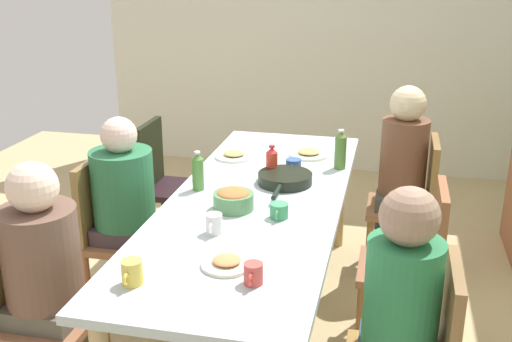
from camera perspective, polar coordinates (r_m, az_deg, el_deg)
The scene contains 25 objects.
ground_plane at distance 3.53m, azimuth 0.00°, elevation -14.14°, with size 6.65×6.65×0.00m, color tan.
wall_left at distance 5.77m, azimuth 6.46°, elevation 12.86°, with size 0.12×4.15×2.60m, color silver.
dining_table at distance 3.20m, azimuth 0.00°, elevation -3.79°, with size 2.43×0.88×0.76m.
chair_0 at distance 3.53m, azimuth -13.14°, elevation -5.18°, with size 0.40×0.40×0.90m.
person_0 at distance 3.42m, azimuth -12.02°, elevation -2.44°, with size 0.34×0.34×1.15m.
chair_1 at distance 3.21m, azimuth 14.56°, elevation -7.89°, with size 0.40×0.40×0.90m.
chair_2 at distance 4.21m, azimuth -8.43°, elevation -0.75°, with size 0.40×0.40×0.90m.
chair_3 at distance 2.91m, azimuth -20.11°, elevation -11.55°, with size 0.40×0.40×0.90m.
person_3 at distance 2.77m, azimuth -19.01°, elevation -8.28°, with size 0.33×0.33×1.17m.
chair_4 at distance 3.95m, azimuth 14.38°, elevation -2.57°, with size 0.40×0.40×0.90m.
person_4 at distance 3.87m, azimuth 13.31°, elevation 0.57°, with size 0.30×0.30×1.22m.
person_5 at distance 2.40m, azimuth 13.04°, elevation -12.15°, with size 0.30×0.30×1.19m.
plate_0 at distance 3.80m, azimuth -2.06°, elevation 1.45°, with size 0.23×0.23×0.04m.
plate_1 at distance 3.84m, azimuth 4.93°, elevation 1.61°, with size 0.24×0.24×0.04m.
plate_2 at distance 2.50m, azimuth -2.73°, elevation -8.52°, with size 0.21×0.21×0.04m.
bowl_0 at distance 3.02m, azimuth -2.11°, elevation -2.63°, with size 0.20×0.20×0.10m.
serving_pan at distance 3.36m, azimuth 2.70°, elevation -0.71°, with size 0.48×0.30×0.06m.
cup_0 at distance 2.41m, azimuth -11.44°, elevation -9.22°, with size 0.12×0.08×0.10m.
cup_1 at distance 3.55m, azimuth 3.49°, elevation 0.50°, with size 0.12×0.09×0.08m.
cup_2 at distance 2.36m, azimuth -0.26°, elevation -9.52°, with size 0.11×0.07×0.08m.
cup_3 at distance 2.93m, azimuth 2.15°, elevation -3.72°, with size 0.12×0.09×0.07m.
cup_4 at distance 2.77m, azimuth -3.93°, elevation -4.91°, with size 0.11×0.08×0.09m.
bottle_0 at distance 3.45m, azimuth 1.47°, elevation 0.82°, with size 0.07×0.07×0.19m.
bottle_1 at distance 3.27m, azimuth -5.41°, elevation -0.08°, with size 0.06×0.06×0.21m.
bottle_2 at distance 3.61m, azimuth 7.84°, elevation 1.91°, with size 0.07×0.07×0.24m.
Camera 1 is at (2.86, 0.66, 1.95)m, focal length 43.12 mm.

